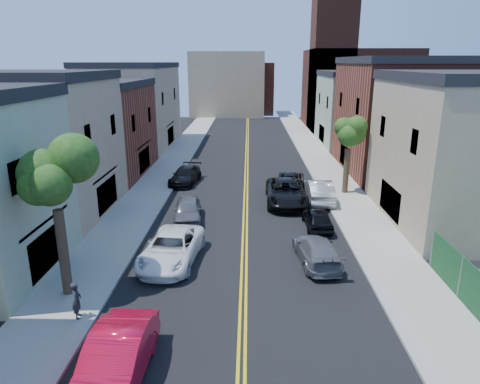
# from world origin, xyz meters

# --- Properties ---
(sidewalk_left) EXTENTS (3.20, 100.00, 0.15)m
(sidewalk_left) POSITION_xyz_m (-7.90, 40.00, 0.07)
(sidewalk_left) COLOR gray
(sidewalk_left) RESTS_ON ground
(sidewalk_right) EXTENTS (3.20, 100.00, 0.15)m
(sidewalk_right) POSITION_xyz_m (7.90, 40.00, 0.07)
(sidewalk_right) COLOR gray
(sidewalk_right) RESTS_ON ground
(curb_left) EXTENTS (0.30, 100.00, 0.15)m
(curb_left) POSITION_xyz_m (-6.15, 40.00, 0.07)
(curb_left) COLOR gray
(curb_left) RESTS_ON ground
(curb_right) EXTENTS (0.30, 100.00, 0.15)m
(curb_right) POSITION_xyz_m (6.15, 40.00, 0.07)
(curb_right) COLOR gray
(curb_right) RESTS_ON ground
(bldg_left_tan_near) EXTENTS (9.00, 10.00, 9.00)m
(bldg_left_tan_near) POSITION_xyz_m (-14.00, 25.00, 4.50)
(bldg_left_tan_near) COLOR #998466
(bldg_left_tan_near) RESTS_ON ground
(bldg_left_brick) EXTENTS (9.00, 12.00, 8.00)m
(bldg_left_brick) POSITION_xyz_m (-14.00, 36.00, 4.00)
(bldg_left_brick) COLOR brown
(bldg_left_brick) RESTS_ON ground
(bldg_left_tan_far) EXTENTS (9.00, 16.00, 9.50)m
(bldg_left_tan_far) POSITION_xyz_m (-14.00, 50.00, 4.75)
(bldg_left_tan_far) COLOR #998466
(bldg_left_tan_far) RESTS_ON ground
(bldg_right_tan) EXTENTS (9.00, 12.00, 9.00)m
(bldg_right_tan) POSITION_xyz_m (14.00, 24.00, 4.50)
(bldg_right_tan) COLOR #998466
(bldg_right_tan) RESTS_ON ground
(bldg_right_brick) EXTENTS (9.00, 14.00, 10.00)m
(bldg_right_brick) POSITION_xyz_m (14.00, 38.00, 5.00)
(bldg_right_brick) COLOR brown
(bldg_right_brick) RESTS_ON ground
(bldg_right_palegrn) EXTENTS (9.00, 12.00, 8.50)m
(bldg_right_palegrn) POSITION_xyz_m (14.00, 52.00, 4.25)
(bldg_right_palegrn) COLOR gray
(bldg_right_palegrn) RESTS_ON ground
(church) EXTENTS (16.20, 14.20, 22.60)m
(church) POSITION_xyz_m (16.33, 67.07, 7.24)
(church) COLOR #4C2319
(church) RESTS_ON ground
(backdrop_left) EXTENTS (14.00, 8.00, 12.00)m
(backdrop_left) POSITION_xyz_m (-4.00, 82.00, 6.00)
(backdrop_left) COLOR #998466
(backdrop_left) RESTS_ON ground
(backdrop_center) EXTENTS (10.00, 8.00, 10.00)m
(backdrop_center) POSITION_xyz_m (0.00, 86.00, 5.00)
(backdrop_center) COLOR brown
(backdrop_center) RESTS_ON ground
(tree_left_mid) EXTENTS (5.20, 5.20, 9.29)m
(tree_left_mid) POSITION_xyz_m (-7.88, 14.01, 6.58)
(tree_left_mid) COLOR #36271B
(tree_left_mid) RESTS_ON sidewalk_left
(tree_right_far) EXTENTS (4.40, 4.40, 8.03)m
(tree_right_far) POSITION_xyz_m (7.92, 30.01, 5.76)
(tree_right_far) COLOR #36271B
(tree_right_far) RESTS_ON sidewalk_right
(red_sedan) EXTENTS (1.88, 5.19, 1.70)m
(red_sedan) POSITION_xyz_m (-4.07, 8.54, 0.85)
(red_sedan) COLOR red
(red_sedan) RESTS_ON ground
(white_pickup) EXTENTS (3.17, 5.90, 1.58)m
(white_pickup) POSITION_xyz_m (-3.80, 17.50, 0.79)
(white_pickup) COLOR white
(white_pickup) RESTS_ON ground
(grey_car_left) EXTENTS (2.25, 4.61, 1.51)m
(grey_car_left) POSITION_xyz_m (-3.80, 23.69, 0.76)
(grey_car_left) COLOR #505157
(grey_car_left) RESTS_ON ground
(black_car_left) EXTENTS (2.64, 5.11, 1.42)m
(black_car_left) POSITION_xyz_m (-5.28, 32.91, 0.71)
(black_car_left) COLOR black
(black_car_left) RESTS_ON ground
(grey_car_right) EXTENTS (2.34, 4.87, 1.37)m
(grey_car_right) POSITION_xyz_m (3.80, 17.59, 0.68)
(grey_car_right) COLOR #5B5D63
(grey_car_right) RESTS_ON ground
(black_car_right) EXTENTS (1.66, 3.94, 1.33)m
(black_car_right) POSITION_xyz_m (4.58, 22.53, 0.67)
(black_car_right) COLOR black
(black_car_right) RESTS_ON ground
(silver_car_right) EXTENTS (1.80, 5.11, 1.68)m
(silver_car_right) POSITION_xyz_m (5.50, 28.06, 0.84)
(silver_car_right) COLOR #A5A8AC
(silver_car_right) RESTS_ON ground
(dark_car_right_far) EXTENTS (2.61, 4.88, 1.31)m
(dark_car_right_far) POSITION_xyz_m (3.80, 31.99, 0.65)
(dark_car_right_far) COLOR black
(dark_car_right_far) RESTS_ON ground
(black_suv_lane) EXTENTS (2.96, 6.31, 1.74)m
(black_suv_lane) POSITION_xyz_m (3.00, 27.50, 0.87)
(black_suv_lane) COLOR black
(black_suv_lane) RESTS_ON ground
(pedestrian_left) EXTENTS (0.50, 0.64, 1.56)m
(pedestrian_left) POSITION_xyz_m (-6.70, 12.08, 0.93)
(pedestrian_left) COLOR #222229
(pedestrian_left) RESTS_ON sidewalk_left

